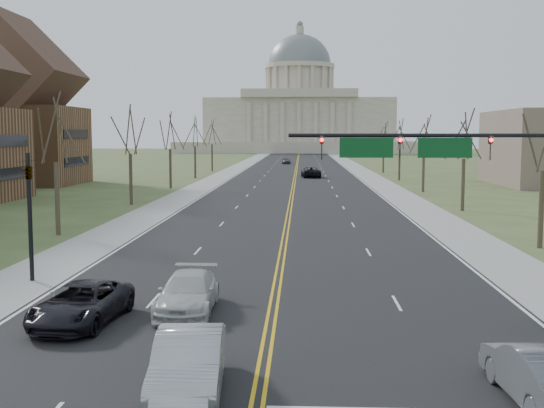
# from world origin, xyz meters

# --- Properties ---
(ground) EXTENTS (600.00, 600.00, 0.00)m
(ground) POSITION_xyz_m (0.00, 0.00, 0.00)
(ground) COLOR #435229
(ground) RESTS_ON ground
(road) EXTENTS (20.00, 380.00, 0.01)m
(road) POSITION_xyz_m (0.00, 110.00, 0.01)
(road) COLOR black
(road) RESTS_ON ground
(cross_road) EXTENTS (120.00, 14.00, 0.01)m
(cross_road) POSITION_xyz_m (0.00, 6.00, 0.01)
(cross_road) COLOR black
(cross_road) RESTS_ON ground
(sidewalk_left) EXTENTS (4.00, 380.00, 0.03)m
(sidewalk_left) POSITION_xyz_m (-12.00, 110.00, 0.01)
(sidewalk_left) COLOR gray
(sidewalk_left) RESTS_ON ground
(sidewalk_right) EXTENTS (4.00, 380.00, 0.03)m
(sidewalk_right) POSITION_xyz_m (12.00, 110.00, 0.01)
(sidewalk_right) COLOR gray
(sidewalk_right) RESTS_ON ground
(center_line) EXTENTS (0.42, 380.00, 0.01)m
(center_line) POSITION_xyz_m (0.00, 110.00, 0.01)
(center_line) COLOR gold
(center_line) RESTS_ON road
(edge_line_left) EXTENTS (0.15, 380.00, 0.01)m
(edge_line_left) POSITION_xyz_m (-9.80, 110.00, 0.01)
(edge_line_left) COLOR silver
(edge_line_left) RESTS_ON road
(edge_line_right) EXTENTS (0.15, 380.00, 0.01)m
(edge_line_right) POSITION_xyz_m (9.80, 110.00, 0.01)
(edge_line_right) COLOR silver
(edge_line_right) RESTS_ON road
(capitol) EXTENTS (90.00, 60.00, 50.00)m
(capitol) POSITION_xyz_m (0.00, 249.91, 14.20)
(capitol) COLOR beige
(capitol) RESTS_ON ground
(signal_mast) EXTENTS (12.12, 0.44, 7.20)m
(signal_mast) POSITION_xyz_m (7.45, 13.50, 5.76)
(signal_mast) COLOR black
(signal_mast) RESTS_ON ground
(signal_left) EXTENTS (0.32, 0.36, 6.00)m
(signal_left) POSITION_xyz_m (-11.50, 13.50, 3.71)
(signal_left) COLOR black
(signal_left) RESTS_ON ground
(tree_r_0) EXTENTS (3.74, 3.74, 8.50)m
(tree_r_0) POSITION_xyz_m (15.50, 24.00, 6.55)
(tree_r_0) COLOR #3E3224
(tree_r_0) RESTS_ON ground
(tree_l_0) EXTENTS (3.96, 3.96, 9.00)m
(tree_l_0) POSITION_xyz_m (-15.50, 28.00, 6.94)
(tree_l_0) COLOR #3E3224
(tree_l_0) RESTS_ON ground
(tree_r_1) EXTENTS (3.74, 3.74, 8.50)m
(tree_r_1) POSITION_xyz_m (15.50, 44.00, 6.55)
(tree_r_1) COLOR #3E3224
(tree_r_1) RESTS_ON ground
(tree_l_1) EXTENTS (3.96, 3.96, 9.00)m
(tree_l_1) POSITION_xyz_m (-15.50, 48.00, 6.94)
(tree_l_1) COLOR #3E3224
(tree_l_1) RESTS_ON ground
(tree_r_2) EXTENTS (3.74, 3.74, 8.50)m
(tree_r_2) POSITION_xyz_m (15.50, 64.00, 6.55)
(tree_r_2) COLOR #3E3224
(tree_r_2) RESTS_ON ground
(tree_l_2) EXTENTS (3.96, 3.96, 9.00)m
(tree_l_2) POSITION_xyz_m (-15.50, 68.00, 6.94)
(tree_l_2) COLOR #3E3224
(tree_l_2) RESTS_ON ground
(tree_r_3) EXTENTS (3.74, 3.74, 8.50)m
(tree_r_3) POSITION_xyz_m (15.50, 84.00, 6.55)
(tree_r_3) COLOR #3E3224
(tree_r_3) RESTS_ON ground
(tree_l_3) EXTENTS (3.96, 3.96, 9.00)m
(tree_l_3) POSITION_xyz_m (-15.50, 88.00, 6.94)
(tree_l_3) COLOR #3E3224
(tree_l_3) RESTS_ON ground
(tree_r_4) EXTENTS (3.74, 3.74, 8.50)m
(tree_r_4) POSITION_xyz_m (15.50, 104.00, 6.55)
(tree_r_4) COLOR #3E3224
(tree_r_4) RESTS_ON ground
(tree_l_4) EXTENTS (3.96, 3.96, 9.00)m
(tree_l_4) POSITION_xyz_m (-15.50, 108.00, 6.94)
(tree_l_4) COLOR #3E3224
(tree_l_4) RESTS_ON ground
(bldg_left_far) EXTENTS (17.10, 14.28, 23.25)m
(bldg_left_far) POSITION_xyz_m (-38.00, 74.00, 9.54)
(bldg_left_far) COLOR brown
(bldg_left_far) RESTS_ON ground
(car_nb_outer_lead) EXTENTS (1.97, 4.77, 1.54)m
(car_nb_outer_lead) POSITION_xyz_m (7.22, -0.18, 0.78)
(car_nb_outer_lead) COLOR #575A60
(car_nb_outer_lead) RESTS_ON road
(car_sb_inner_lead) EXTENTS (2.11, 5.14, 1.66)m
(car_sb_inner_lead) POSITION_xyz_m (-1.84, -0.08, 0.84)
(car_sb_inner_lead) COLOR #9FA2A7
(car_sb_inner_lead) RESTS_ON road
(car_sb_outer_lead) EXTENTS (2.95, 5.49, 1.46)m
(car_sb_outer_lead) POSITION_xyz_m (-6.85, 6.47, 0.74)
(car_sb_outer_lead) COLOR black
(car_sb_outer_lead) RESTS_ON road
(car_sb_inner_second) EXTENTS (2.18, 5.19, 1.49)m
(car_sb_inner_second) POSITION_xyz_m (-3.27, 8.25, 0.76)
(car_sb_inner_second) COLOR silver
(car_sb_inner_second) RESTS_ON road
(car_far_nb) EXTENTS (3.24, 6.20, 1.67)m
(car_far_nb) POSITION_xyz_m (2.53, 90.41, 0.85)
(car_far_nb) COLOR black
(car_far_nb) RESTS_ON road
(car_far_sb) EXTENTS (2.34, 4.64, 1.52)m
(car_far_sb) POSITION_xyz_m (-2.53, 138.39, 0.77)
(car_far_sb) COLOR #53565C
(car_far_sb) RESTS_ON road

